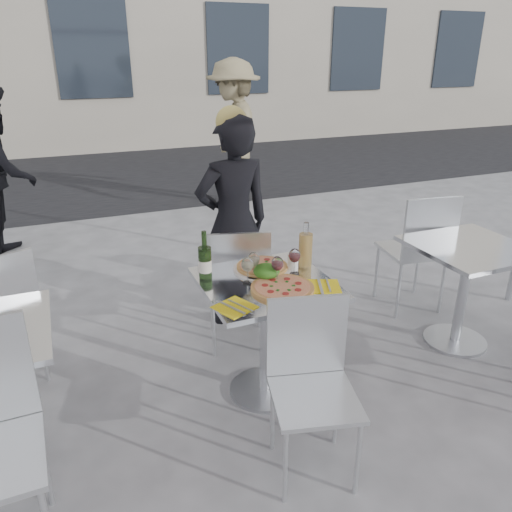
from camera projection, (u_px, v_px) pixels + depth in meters
name	position (u px, v px, depth m)	size (l,w,h in m)	color
ground	(265.00, 391.00, 3.10)	(80.00, 80.00, 0.00)	slate
street_asphalt	(118.00, 173.00, 8.67)	(24.00, 5.00, 0.00)	black
main_table	(266.00, 314.00, 2.90)	(0.72, 0.72, 0.75)	#B7BABF
side_table_right	(466.00, 274.00, 3.42)	(0.72, 0.72, 0.75)	#B7BABF
chair_far	(238.00, 279.00, 3.35)	(0.51, 0.52, 0.90)	silver
chair_near	(311.00, 373.00, 2.40)	(0.49, 0.49, 0.88)	silver
side_chair_rfar	(420.00, 244.00, 3.85)	(0.51, 0.52, 0.98)	silver
woman_diner	(233.00, 223.00, 3.67)	(0.57, 0.38, 1.57)	black
pedestrian_a	(0.00, 173.00, 4.90)	(0.83, 0.65, 1.71)	black
pedestrian_b	(234.00, 134.00, 6.59)	(1.22, 0.70, 1.90)	#8D7F5B
pizza_near	(282.00, 288.00, 2.72)	(0.35, 0.35, 0.02)	tan
pizza_far	(262.00, 267.00, 2.97)	(0.34, 0.34, 0.03)	white
salad_plate	(267.00, 272.00, 2.85)	(0.22, 0.22, 0.09)	white
wine_bottle	(205.00, 262.00, 2.79)	(0.07, 0.08, 0.29)	#2C4F1D
carafe	(305.00, 250.00, 2.94)	(0.08, 0.08, 0.29)	#E2B960
sugar_shaker	(293.00, 262.00, 2.95)	(0.06, 0.06, 0.11)	white
wineglass_white_a	(247.00, 265.00, 2.76)	(0.07, 0.07, 0.16)	white
wineglass_white_b	(254.00, 260.00, 2.83)	(0.07, 0.07, 0.16)	white
wineglass_red_a	(277.00, 264.00, 2.77)	(0.07, 0.07, 0.16)	white
wineglass_red_b	(295.00, 256.00, 2.88)	(0.07, 0.07, 0.16)	white
napkin_left	(234.00, 307.00, 2.53)	(0.24, 0.24, 0.01)	yellow
napkin_right	(324.00, 286.00, 2.76)	(0.23, 0.23, 0.01)	yellow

